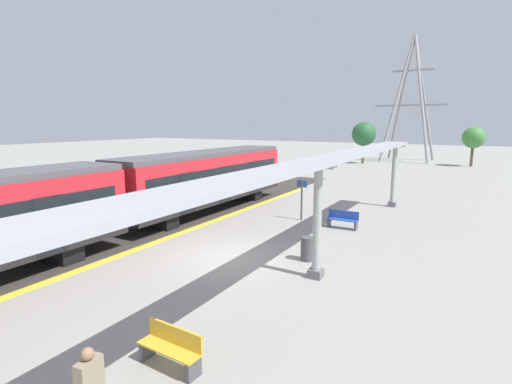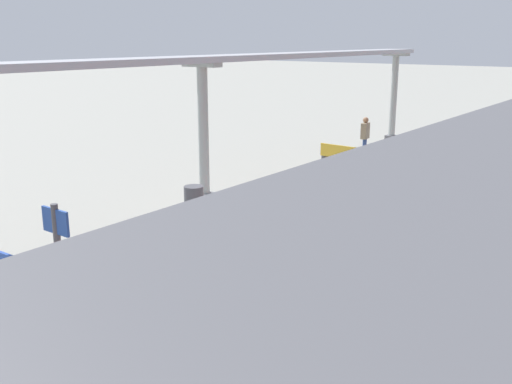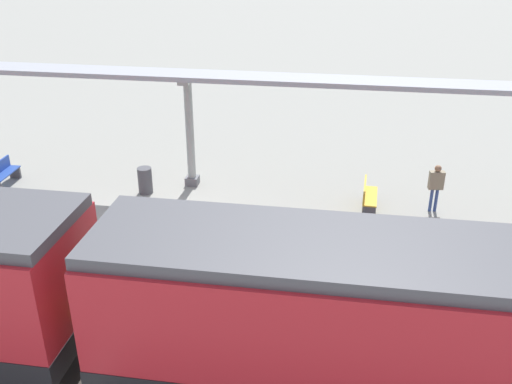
{
  "view_description": "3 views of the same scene",
  "coord_description": "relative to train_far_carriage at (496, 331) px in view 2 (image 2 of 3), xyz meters",
  "views": [
    {
      "loc": [
        7.99,
        -11.88,
        5.11
      ],
      "look_at": [
        -0.26,
        2.56,
        2.14
      ],
      "focal_mm": 27.35,
      "sensor_mm": 36.0,
      "label": 1
    },
    {
      "loc": [
        -6.77,
        11.33,
        4.41
      ],
      "look_at": [
        0.05,
        2.23,
        1.4
      ],
      "focal_mm": 40.83,
      "sensor_mm": 36.0,
      "label": 2
    },
    {
      "loc": [
        -14.16,
        -5.3,
        8.43
      ],
      "look_at": [
        0.44,
        -2.96,
        1.4
      ],
      "focal_mm": 40.16,
      "sensor_mm": 36.0,
      "label": 3
    }
  ],
  "objects": [
    {
      "name": "platform_info_sign",
      "position": [
        5.73,
        0.64,
        -0.5
      ],
      "size": [
        0.56,
        0.1,
        2.2
      ],
      "color": "#4C4C51",
      "rests_on": "ground"
    },
    {
      "name": "passenger_by_the_benches",
      "position": [
        8.5,
        -14.5,
        -0.84
      ],
      "size": [
        0.26,
        0.48,
        1.59
      ],
      "color": "#344B88",
      "rests_on": "ground"
    },
    {
      "name": "bench_near_end",
      "position": [
        8.36,
        -12.43,
        -1.39
      ],
      "size": [
        1.52,
        0.51,
        0.86
      ],
      "color": "gold",
      "rests_on": "ground"
    },
    {
      "name": "train_far_carriage",
      "position": [
        0.0,
        0.0,
        0.0
      ],
      "size": [
        2.65,
        13.19,
        3.48
      ],
      "color": "red",
      "rests_on": "ground"
    },
    {
      "name": "tactile_edge_strip",
      "position": [
        1.81,
        -6.19,
        -1.83
      ],
      "size": [
        0.44,
        32.46,
        0.01
      ],
      "primitive_type": "cube",
      "color": "yellow",
      "rests_on": "ground"
    },
    {
      "name": "canopy_pillar_nearest",
      "position": [
        9.26,
        -18.63,
        0.1
      ],
      "size": [
        1.1,
        0.44,
        3.81
      ],
      "color": "slate",
      "rests_on": "ground"
    },
    {
      "name": "canopy_beam",
      "position": [
        9.26,
        -6.06,
        2.06
      ],
      "size": [
        1.2,
        25.94,
        0.16
      ],
      "primitive_type": "cube",
      "color": "#A8AAB2",
      "rests_on": "canopy_pillar_nearest"
    },
    {
      "name": "ground_plane",
      "position": [
        5.65,
        -6.19,
        -1.83
      ],
      "size": [
        176.0,
        176.0,
        0.0
      ],
      "primitive_type": "plane",
      "color": "gray"
    },
    {
      "name": "trash_bin",
      "position": [
        8.36,
        -4.98,
        -1.38
      ],
      "size": [
        0.48,
        0.48,
        0.91
      ],
      "primitive_type": "cylinder",
      "color": "#4A4A50",
      "rests_on": "ground"
    },
    {
      "name": "passenger_waiting_near_edge",
      "position": [
        3.49,
        -14.64,
        -0.77
      ],
      "size": [
        0.34,
        0.53,
        1.7
      ],
      "color": "brown",
      "rests_on": "ground"
    },
    {
      "name": "canopy_pillar_second",
      "position": [
        9.26,
        -6.38,
        0.1
      ],
      "size": [
        1.1,
        0.44,
        3.81
      ],
      "color": "slate",
      "rests_on": "ground"
    },
    {
      "name": "bench_mid_platform",
      "position": [
        8.13,
        0.14,
        -1.39
      ],
      "size": [
        1.51,
        0.49,
        0.86
      ],
      "color": "#284AA5",
      "rests_on": "ground"
    }
  ]
}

